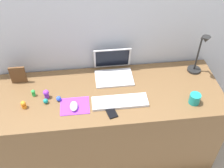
{
  "coord_description": "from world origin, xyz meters",
  "views": [
    {
      "loc": [
        -0.15,
        -1.48,
        2.21
      ],
      "look_at": [
        0.02,
        0.0,
        0.83
      ],
      "focal_mm": 44.03,
      "sensor_mm": 36.0,
      "label": 1
    }
  ],
  "objects_px": {
    "toy_figurine_green": "(33,93)",
    "toy_figurine_blue": "(59,99)",
    "laptop": "(113,69)",
    "desk_lamp": "(199,55)",
    "toy_figurine_orange": "(23,105)",
    "cell_phone": "(111,111)",
    "toy_figurine_teal": "(46,101)",
    "mouse": "(74,106)",
    "toy_figurine_purple": "(46,94)",
    "picture_frame": "(18,75)",
    "coffee_mug": "(195,99)",
    "keyboard": "(120,102)"
  },
  "relations": [
    {
      "from": "picture_frame",
      "to": "toy_figurine_orange",
      "type": "xyz_separation_m",
      "value": [
        0.07,
        -0.28,
        -0.04
      ]
    },
    {
      "from": "coffee_mug",
      "to": "toy_figurine_teal",
      "type": "bearing_deg",
      "value": 173.62
    },
    {
      "from": "toy_figurine_green",
      "to": "toy_figurine_blue",
      "type": "distance_m",
      "value": 0.2
    },
    {
      "from": "desk_lamp",
      "to": "coffee_mug",
      "type": "height_order",
      "value": "desk_lamp"
    },
    {
      "from": "desk_lamp",
      "to": "toy_figurine_orange",
      "type": "height_order",
      "value": "desk_lamp"
    },
    {
      "from": "picture_frame",
      "to": "toy_figurine_blue",
      "type": "height_order",
      "value": "picture_frame"
    },
    {
      "from": "picture_frame",
      "to": "toy_figurine_green",
      "type": "height_order",
      "value": "picture_frame"
    },
    {
      "from": "desk_lamp",
      "to": "toy_figurine_blue",
      "type": "height_order",
      "value": "desk_lamp"
    },
    {
      "from": "toy_figurine_green",
      "to": "toy_figurine_blue",
      "type": "relative_size",
      "value": 1.37
    },
    {
      "from": "cell_phone",
      "to": "toy_figurine_green",
      "type": "relative_size",
      "value": 2.31
    },
    {
      "from": "laptop",
      "to": "keyboard",
      "type": "height_order",
      "value": "laptop"
    },
    {
      "from": "mouse",
      "to": "desk_lamp",
      "type": "bearing_deg",
      "value": 15.86
    },
    {
      "from": "coffee_mug",
      "to": "toy_figurine_green",
      "type": "height_order",
      "value": "coffee_mug"
    },
    {
      "from": "picture_frame",
      "to": "toy_figurine_orange",
      "type": "bearing_deg",
      "value": -76.95
    },
    {
      "from": "cell_phone",
      "to": "desk_lamp",
      "type": "xyz_separation_m",
      "value": [
        0.74,
        0.35,
        0.17
      ]
    },
    {
      "from": "desk_lamp",
      "to": "mouse",
      "type": "bearing_deg",
      "value": -164.14
    },
    {
      "from": "mouse",
      "to": "toy_figurine_green",
      "type": "relative_size",
      "value": 1.73
    },
    {
      "from": "toy_figurine_purple",
      "to": "toy_figurine_blue",
      "type": "xyz_separation_m",
      "value": [
        0.09,
        -0.04,
        -0.02
      ]
    },
    {
      "from": "keyboard",
      "to": "desk_lamp",
      "type": "bearing_deg",
      "value": 22.05
    },
    {
      "from": "mouse",
      "to": "picture_frame",
      "type": "bearing_deg",
      "value": 142.06
    },
    {
      "from": "laptop",
      "to": "toy_figurine_teal",
      "type": "height_order",
      "value": "laptop"
    },
    {
      "from": "toy_figurine_orange",
      "to": "toy_figurine_blue",
      "type": "relative_size",
      "value": 1.51
    },
    {
      "from": "toy_figurine_teal",
      "to": "toy_figurine_green",
      "type": "bearing_deg",
      "value": 137.01
    },
    {
      "from": "keyboard",
      "to": "cell_phone",
      "type": "relative_size",
      "value": 3.2
    },
    {
      "from": "cell_phone",
      "to": "toy_figurine_orange",
      "type": "height_order",
      "value": "toy_figurine_orange"
    },
    {
      "from": "toy_figurine_green",
      "to": "laptop",
      "type": "bearing_deg",
      "value": 15.83
    },
    {
      "from": "coffee_mug",
      "to": "toy_figurine_teal",
      "type": "height_order",
      "value": "coffee_mug"
    },
    {
      "from": "desk_lamp",
      "to": "toy_figurine_orange",
      "type": "bearing_deg",
      "value": -170.09
    },
    {
      "from": "mouse",
      "to": "toy_figurine_blue",
      "type": "bearing_deg",
      "value": 141.33
    },
    {
      "from": "toy_figurine_teal",
      "to": "cell_phone",
      "type": "bearing_deg",
      "value": -16.93
    },
    {
      "from": "keyboard",
      "to": "toy_figurine_green",
      "type": "height_order",
      "value": "toy_figurine_green"
    },
    {
      "from": "laptop",
      "to": "toy_figurine_green",
      "type": "bearing_deg",
      "value": -164.17
    },
    {
      "from": "mouse",
      "to": "desk_lamp",
      "type": "height_order",
      "value": "desk_lamp"
    },
    {
      "from": "toy_figurine_orange",
      "to": "laptop",
      "type": "bearing_deg",
      "value": 23.29
    },
    {
      "from": "coffee_mug",
      "to": "toy_figurine_orange",
      "type": "relative_size",
      "value": 1.31
    },
    {
      "from": "toy_figurine_purple",
      "to": "toy_figurine_teal",
      "type": "height_order",
      "value": "toy_figurine_purple"
    },
    {
      "from": "keyboard",
      "to": "toy_figurine_purple",
      "type": "relative_size",
      "value": 5.66
    },
    {
      "from": "mouse",
      "to": "toy_figurine_teal",
      "type": "distance_m",
      "value": 0.22
    },
    {
      "from": "laptop",
      "to": "toy_figurine_blue",
      "type": "height_order",
      "value": "laptop"
    },
    {
      "from": "toy_figurine_orange",
      "to": "toy_figurine_teal",
      "type": "bearing_deg",
      "value": 10.61
    },
    {
      "from": "toy_figurine_blue",
      "to": "cell_phone",
      "type": "bearing_deg",
      "value": -22.61
    },
    {
      "from": "desk_lamp",
      "to": "keyboard",
      "type": "bearing_deg",
      "value": -157.95
    },
    {
      "from": "cell_phone",
      "to": "toy_figurine_green",
      "type": "xyz_separation_m",
      "value": [
        -0.56,
        0.23,
        0.02
      ]
    },
    {
      "from": "toy_figurine_green",
      "to": "toy_figurine_purple",
      "type": "bearing_deg",
      "value": -17.5
    },
    {
      "from": "keyboard",
      "to": "desk_lamp",
      "type": "relative_size",
      "value": 1.1
    },
    {
      "from": "cell_phone",
      "to": "laptop",
      "type": "bearing_deg",
      "value": 65.67
    },
    {
      "from": "toy_figurine_blue",
      "to": "toy_figurine_green",
      "type": "bearing_deg",
      "value": 158.24
    },
    {
      "from": "mouse",
      "to": "toy_figurine_purple",
      "type": "height_order",
      "value": "toy_figurine_purple"
    },
    {
      "from": "coffee_mug",
      "to": "toy_figurine_green",
      "type": "xyz_separation_m",
      "value": [
        -1.17,
        0.21,
        -0.01
      ]
    },
    {
      "from": "mouse",
      "to": "toy_figurine_orange",
      "type": "bearing_deg",
      "value": 172.52
    }
  ]
}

